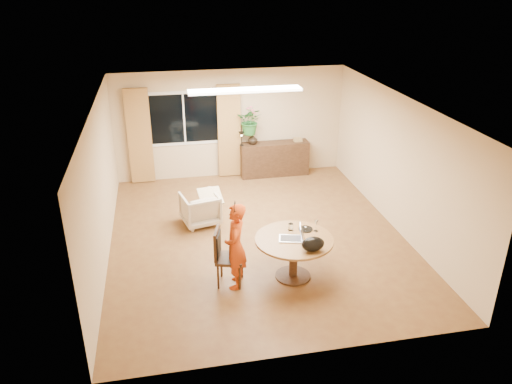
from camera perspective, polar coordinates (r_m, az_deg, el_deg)
floor at (r=9.62m, az=0.13°, el=-5.11°), size 6.50×6.50×0.00m
ceiling at (r=8.65m, az=0.15°, el=10.08°), size 6.50×6.50×0.00m
wall_back at (r=12.08m, az=-2.92°, el=7.78°), size 5.50×0.00×5.50m
wall_left at (r=8.97m, az=-17.35°, el=0.69°), size 0.00×6.50×6.50m
wall_right at (r=9.93m, az=15.92°, el=3.16°), size 0.00×6.50×6.50m
window at (r=11.91m, az=-8.23°, el=8.32°), size 1.70×0.03×1.30m
curtain_left at (r=11.93m, az=-13.16°, el=6.18°), size 0.55×0.08×2.25m
curtain_right at (r=12.03m, az=-3.08°, el=6.94°), size 0.55×0.08×2.25m
ceiling_panel at (r=9.80m, az=-1.26°, el=11.56°), size 2.20×0.35×0.05m
dining_table at (r=8.18m, az=4.35°, el=-6.26°), size 1.28×1.28×0.73m
dining_chair at (r=8.06m, az=-2.99°, el=-7.44°), size 0.57×0.54×0.98m
child at (r=7.89m, az=-2.36°, el=-6.21°), size 0.59×0.46×1.44m
laptop at (r=8.02m, az=4.00°, el=-4.59°), size 0.45×0.35×0.26m
tumbler at (r=8.32m, az=3.98°, el=-4.00°), size 0.10×0.10×0.12m
wine_glass at (r=8.31m, az=6.89°, el=-3.84°), size 0.09×0.09×0.20m
pot_lid at (r=8.37m, az=5.70°, el=-4.19°), size 0.25×0.25×0.04m
handbag at (r=7.73m, az=6.53°, el=-5.94°), size 0.40×0.28×0.24m
armchair at (r=10.03m, az=-6.41°, el=-1.90°), size 0.83×0.85×0.65m
throw at (r=9.90m, az=-5.26°, el=-0.05°), size 0.50×0.59×0.03m
sideboard at (r=12.32m, az=2.11°, el=3.81°), size 1.67×0.41×0.84m
vase at (r=12.04m, az=-0.38°, el=6.06°), size 0.25×0.25×0.25m
bouquet at (r=11.89m, az=-0.63°, el=8.12°), size 0.73×0.68×0.66m
book_stack at (r=12.31m, az=4.80°, el=5.99°), size 0.24×0.21×0.08m
desk_lamp at (r=11.92m, az=-1.66°, el=6.15°), size 0.19×0.19×0.36m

